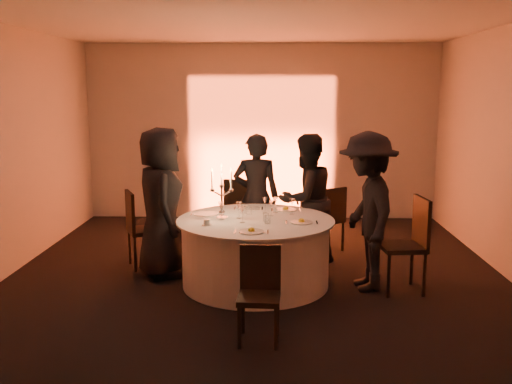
{
  "coord_description": "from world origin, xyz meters",
  "views": [
    {
      "loc": [
        0.19,
        -6.32,
        2.23
      ],
      "look_at": [
        0.0,
        0.2,
        1.05
      ],
      "focal_mm": 40.0,
      "sensor_mm": 36.0,
      "label": 1
    }
  ],
  "objects_px": {
    "chair_back_right": "(329,215)",
    "chair_front": "(260,288)",
    "chair_back_left": "(241,209)",
    "chair_left": "(140,225)",
    "guest_back_right": "(306,199)",
    "candelabra": "(222,200)",
    "chair_right": "(410,238)",
    "coffee_cup": "(207,222)",
    "banquet_table": "(255,252)",
    "guest_back_left": "(256,197)",
    "guest_right": "(367,211)",
    "guest_left": "(161,202)"
  },
  "relations": [
    {
      "from": "banquet_table",
      "to": "chair_back_right",
      "type": "height_order",
      "value": "chair_back_right"
    },
    {
      "from": "banquet_table",
      "to": "coffee_cup",
      "type": "height_order",
      "value": "coffee_cup"
    },
    {
      "from": "guest_right",
      "to": "chair_right",
      "type": "bearing_deg",
      "value": 76.62
    },
    {
      "from": "chair_back_right",
      "to": "chair_front",
      "type": "bearing_deg",
      "value": 39.8
    },
    {
      "from": "guest_left",
      "to": "chair_front",
      "type": "bearing_deg",
      "value": -160.8
    },
    {
      "from": "banquet_table",
      "to": "chair_back_right",
      "type": "relative_size",
      "value": 1.98
    },
    {
      "from": "chair_back_right",
      "to": "guest_right",
      "type": "relative_size",
      "value": 0.51
    },
    {
      "from": "chair_back_right",
      "to": "chair_left",
      "type": "bearing_deg",
      "value": -14.87
    },
    {
      "from": "chair_back_right",
      "to": "guest_back_right",
      "type": "relative_size",
      "value": 0.54
    },
    {
      "from": "chair_front",
      "to": "coffee_cup",
      "type": "height_order",
      "value": "chair_front"
    },
    {
      "from": "guest_back_right",
      "to": "chair_back_right",
      "type": "bearing_deg",
      "value": -159.24
    },
    {
      "from": "banquet_table",
      "to": "chair_left",
      "type": "distance_m",
      "value": 1.61
    },
    {
      "from": "chair_back_left",
      "to": "chair_right",
      "type": "distance_m",
      "value": 2.61
    },
    {
      "from": "banquet_table",
      "to": "chair_left",
      "type": "bearing_deg",
      "value": 157.72
    },
    {
      "from": "chair_left",
      "to": "chair_right",
      "type": "distance_m",
      "value": 3.29
    },
    {
      "from": "chair_left",
      "to": "guest_back_left",
      "type": "relative_size",
      "value": 0.59
    },
    {
      "from": "chair_left",
      "to": "guest_left",
      "type": "height_order",
      "value": "guest_left"
    },
    {
      "from": "chair_right",
      "to": "chair_front",
      "type": "height_order",
      "value": "chair_right"
    },
    {
      "from": "guest_left",
      "to": "coffee_cup",
      "type": "height_order",
      "value": "guest_left"
    },
    {
      "from": "chair_back_right",
      "to": "guest_back_left",
      "type": "height_order",
      "value": "guest_back_left"
    },
    {
      "from": "coffee_cup",
      "to": "banquet_table",
      "type": "bearing_deg",
      "value": 29.35
    },
    {
      "from": "chair_left",
      "to": "chair_back_right",
      "type": "xyz_separation_m",
      "value": [
        2.46,
        0.79,
        -0.04
      ]
    },
    {
      "from": "coffee_cup",
      "to": "chair_front",
      "type": "bearing_deg",
      "value": -62.57
    },
    {
      "from": "candelabra",
      "to": "chair_front",
      "type": "bearing_deg",
      "value": -72.64
    },
    {
      "from": "guest_back_left",
      "to": "guest_back_right",
      "type": "relative_size",
      "value": 0.99
    },
    {
      "from": "chair_back_left",
      "to": "chair_left",
      "type": "bearing_deg",
      "value": 45.68
    },
    {
      "from": "chair_left",
      "to": "guest_back_right",
      "type": "relative_size",
      "value": 0.58
    },
    {
      "from": "chair_back_right",
      "to": "guest_back_right",
      "type": "height_order",
      "value": "guest_back_right"
    },
    {
      "from": "banquet_table",
      "to": "guest_back_left",
      "type": "distance_m",
      "value": 1.14
    },
    {
      "from": "guest_back_right",
      "to": "coffee_cup",
      "type": "relative_size",
      "value": 15.28
    },
    {
      "from": "chair_front",
      "to": "guest_back_right",
      "type": "relative_size",
      "value": 0.5
    },
    {
      "from": "guest_right",
      "to": "chair_back_right",
      "type": "bearing_deg",
      "value": -174.09
    },
    {
      "from": "guest_back_right",
      "to": "guest_right",
      "type": "xyz_separation_m",
      "value": [
        0.62,
        -0.94,
        0.05
      ]
    },
    {
      "from": "guest_back_left",
      "to": "chair_left",
      "type": "bearing_deg",
      "value": 18.03
    },
    {
      "from": "guest_back_right",
      "to": "candelabra",
      "type": "xyz_separation_m",
      "value": [
        -1.01,
        -0.81,
        0.15
      ]
    },
    {
      "from": "chair_back_left",
      "to": "guest_back_left",
      "type": "distance_m",
      "value": 0.61
    },
    {
      "from": "banquet_table",
      "to": "guest_back_right",
      "type": "bearing_deg",
      "value": 53.61
    },
    {
      "from": "coffee_cup",
      "to": "chair_back_left",
      "type": "bearing_deg",
      "value": 81.58
    },
    {
      "from": "guest_back_left",
      "to": "chair_front",
      "type": "bearing_deg",
      "value": 93.64
    },
    {
      "from": "chair_right",
      "to": "candelabra",
      "type": "relative_size",
      "value": 1.68
    },
    {
      "from": "chair_front",
      "to": "chair_back_right",
      "type": "bearing_deg",
      "value": 75.42
    },
    {
      "from": "guest_back_right",
      "to": "guest_left",
      "type": "bearing_deg",
      "value": -19.59
    },
    {
      "from": "banquet_table",
      "to": "chair_back_right",
      "type": "distance_m",
      "value": 1.71
    },
    {
      "from": "chair_back_left",
      "to": "chair_right",
      "type": "relative_size",
      "value": 0.94
    },
    {
      "from": "guest_back_left",
      "to": "chair_back_right",
      "type": "bearing_deg",
      "value": -159.28
    },
    {
      "from": "chair_left",
      "to": "chair_front",
      "type": "xyz_separation_m",
      "value": [
        1.56,
        -2.07,
        -0.08
      ]
    },
    {
      "from": "banquet_table",
      "to": "guest_right",
      "type": "relative_size",
      "value": 1.01
    },
    {
      "from": "guest_left",
      "to": "banquet_table",
      "type": "bearing_deg",
      "value": -120.69
    },
    {
      "from": "chair_right",
      "to": "chair_left",
      "type": "bearing_deg",
      "value": -109.86
    },
    {
      "from": "chair_front",
      "to": "guest_back_right",
      "type": "distance_m",
      "value": 2.39
    }
  ]
}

